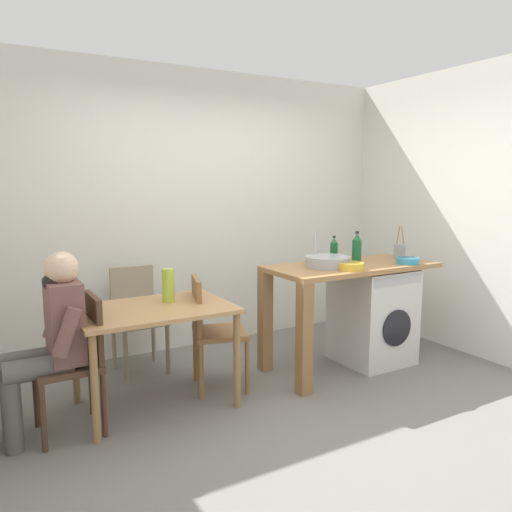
{
  "coord_description": "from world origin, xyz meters",
  "views": [
    {
      "loc": [
        -1.94,
        -2.79,
        1.63
      ],
      "look_at": [
        -0.07,
        0.45,
        1.07
      ],
      "focal_mm": 34.78,
      "sensor_mm": 36.0,
      "label": 1
    }
  ],
  "objects": [
    {
      "name": "ground_plane",
      "position": [
        0.0,
        0.0,
        0.0
      ],
      "size": [
        5.46,
        5.46,
        0.0
      ],
      "primitive_type": "plane",
      "color": "slate"
    },
    {
      "name": "wall_back",
      "position": [
        0.0,
        1.75,
        1.35
      ],
      "size": [
        4.6,
        0.1,
        2.7
      ],
      "primitive_type": "cube",
      "color": "silver",
      "rests_on": "ground_plane"
    },
    {
      "name": "wall_counter_side",
      "position": [
        2.15,
        0.0,
        1.35
      ],
      "size": [
        0.1,
        3.8,
        2.7
      ],
      "primitive_type": "cube",
      "color": "silver",
      "rests_on": "ground_plane"
    },
    {
      "name": "dining_table",
      "position": [
        -0.85,
        0.57,
        0.64
      ],
      "size": [
        1.1,
        0.76,
        0.74
      ],
      "color": "tan",
      "rests_on": "ground_plane"
    },
    {
      "name": "chair_person_seat",
      "position": [
        -1.4,
        0.47,
        0.51
      ],
      "size": [
        0.4,
        0.4,
        0.9
      ],
      "rotation": [
        0.0,
        0.0,
        1.58
      ],
      "color": "#4C3323",
      "rests_on": "ground_plane"
    },
    {
      "name": "chair_opposite",
      "position": [
        -0.37,
        0.64,
        0.51
      ],
      "size": [
        0.5,
        0.5,
        0.9
      ],
      "rotation": [
        0.0,
        0.0,
        -1.86
      ],
      "color": "olive",
      "rests_on": "ground_plane"
    },
    {
      "name": "chair_spare_by_wall",
      "position": [
        -0.75,
        1.34,
        0.51
      ],
      "size": [
        0.41,
        0.41,
        0.9
      ],
      "rotation": [
        0.0,
        0.0,
        3.16
      ],
      "color": "gray",
      "rests_on": "ground_plane"
    },
    {
      "name": "seated_person",
      "position": [
        -1.56,
        0.47,
        0.67
      ],
      "size": [
        0.5,
        0.51,
        1.2
      ],
      "rotation": [
        0.0,
        0.0,
        1.58
      ],
      "color": "#595651",
      "rests_on": "ground_plane"
    },
    {
      "name": "kitchen_counter",
      "position": [
        0.69,
        0.47,
        0.76
      ],
      "size": [
        1.5,
        0.68,
        0.92
      ],
      "color": "#9E7042",
      "rests_on": "ground_plane"
    },
    {
      "name": "washing_machine",
      "position": [
        1.16,
        0.47,
        0.43
      ],
      "size": [
        0.6,
        0.61,
        0.86
      ],
      "color": "silver",
      "rests_on": "ground_plane"
    },
    {
      "name": "sink_basin",
      "position": [
        0.64,
        0.47,
        0.97
      ],
      "size": [
        0.38,
        0.38,
        0.09
      ],
      "primitive_type": "cylinder",
      "color": "#9EA0A5",
      "rests_on": "kitchen_counter"
    },
    {
      "name": "tap",
      "position": [
        0.64,
        0.65,
        1.06
      ],
      "size": [
        0.02,
        0.02,
        0.28
      ],
      "primitive_type": "cylinder",
      "color": "#B2B2B7",
      "rests_on": "kitchen_counter"
    },
    {
      "name": "bottle_tall_green",
      "position": [
        0.88,
        0.69,
        1.02
      ],
      "size": [
        0.07,
        0.07,
        0.23
      ],
      "color": "#19592D",
      "rests_on": "kitchen_counter"
    },
    {
      "name": "bottle_squat_brown",
      "position": [
        1.0,
        0.52,
        1.05
      ],
      "size": [
        0.08,
        0.08,
        0.28
      ],
      "color": "#19592D",
      "rests_on": "kitchen_counter"
    },
    {
      "name": "mixing_bowl",
      "position": [
        0.72,
        0.27,
        0.95
      ],
      "size": [
        0.22,
        0.22,
        0.06
      ],
      "color": "gold",
      "rests_on": "kitchen_counter"
    },
    {
      "name": "utensil_crock",
      "position": [
        1.53,
        0.52,
        0.99
      ],
      "size": [
        0.11,
        0.11,
        0.3
      ],
      "color": "gray",
      "rests_on": "kitchen_counter"
    },
    {
      "name": "colander",
      "position": [
        1.35,
        0.25,
        0.95
      ],
      "size": [
        0.2,
        0.2,
        0.06
      ],
      "color": "teal",
      "rests_on": "kitchen_counter"
    },
    {
      "name": "vase",
      "position": [
        -0.7,
        0.67,
        0.87
      ],
      "size": [
        0.09,
        0.09,
        0.25
      ],
      "primitive_type": "cylinder",
      "color": "#A8C63D",
      "rests_on": "dining_table"
    },
    {
      "name": "scissors",
      "position": [
        0.85,
        0.37,
        0.92
      ],
      "size": [
        0.15,
        0.06,
        0.01
      ],
      "color": "#B2B2B7",
      "rests_on": "kitchen_counter"
    }
  ]
}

